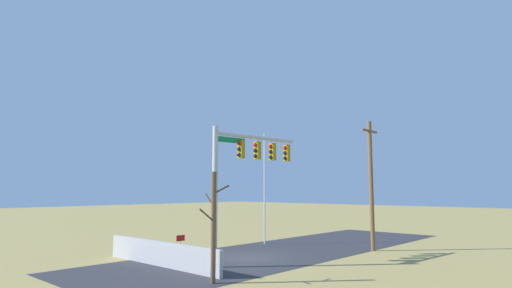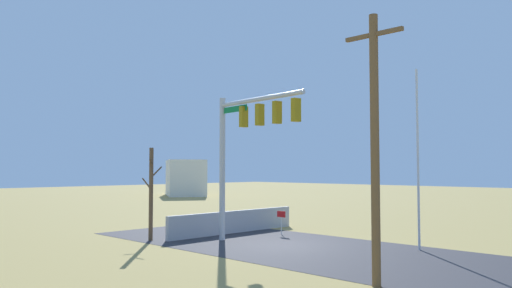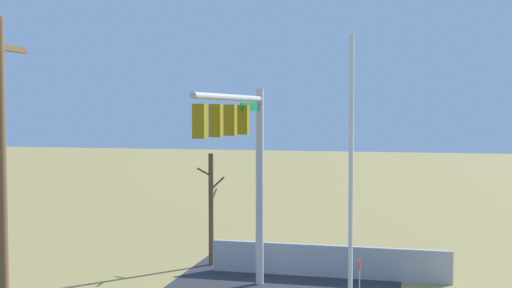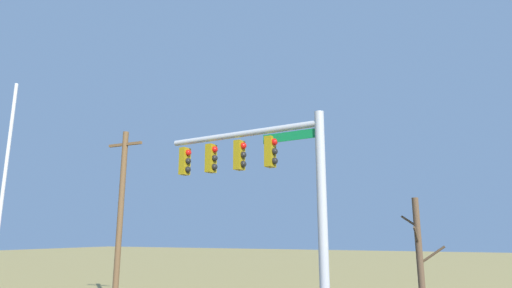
{
  "view_description": "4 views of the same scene",
  "coord_description": "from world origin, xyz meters",
  "px_view_note": "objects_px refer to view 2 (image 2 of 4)",
  "views": [
    {
      "loc": [
        16.89,
        15.94,
        3.69
      ],
      "look_at": [
        1.05,
        1.52,
        6.11
      ],
      "focal_mm": 28.73,
      "sensor_mm": 36.0,
      "label": 1
    },
    {
      "loc": [
        -14.43,
        16.78,
        3.4
      ],
      "look_at": [
        0.81,
        1.13,
        4.54
      ],
      "focal_mm": 34.43,
      "sensor_mm": 36.0,
      "label": 2
    },
    {
      "loc": [
        -18.51,
        -4.17,
        6.09
      ],
      "look_at": [
        1.06,
        0.47,
        5.08
      ],
      "focal_mm": 45.1,
      "sensor_mm": 36.0,
      "label": 3
    },
    {
      "loc": [
        6.6,
        -10.71,
        3.32
      ],
      "look_at": [
        0.94,
        1.62,
        6.26
      ],
      "focal_mm": 29.26,
      "sensor_mm": 36.0,
      "label": 4
    }
  ],
  "objects_px": {
    "signal_mast": "(245,136)",
    "distant_building": "(185,178)",
    "utility_pole": "(375,143)",
    "bare_tree": "(151,193)",
    "flagpole": "(418,159)",
    "open_sign": "(281,217)"
  },
  "relations": [
    {
      "from": "open_sign",
      "to": "distant_building",
      "type": "xyz_separation_m",
      "value": [
        34.17,
        -20.0,
        1.41
      ]
    },
    {
      "from": "distant_building",
      "to": "signal_mast",
      "type": "bearing_deg",
      "value": 177.66
    },
    {
      "from": "signal_mast",
      "to": "flagpole",
      "type": "xyz_separation_m",
      "value": [
        -6.41,
        -4.05,
        -1.06
      ]
    },
    {
      "from": "signal_mast",
      "to": "open_sign",
      "type": "distance_m",
      "value": 5.57
    },
    {
      "from": "signal_mast",
      "to": "flagpole",
      "type": "relative_size",
      "value": 0.89
    },
    {
      "from": "signal_mast",
      "to": "distant_building",
      "type": "relative_size",
      "value": 0.9
    },
    {
      "from": "flagpole",
      "to": "utility_pole",
      "type": "bearing_deg",
      "value": 106.52
    },
    {
      "from": "utility_pole",
      "to": "open_sign",
      "type": "height_order",
      "value": "utility_pole"
    },
    {
      "from": "bare_tree",
      "to": "open_sign",
      "type": "bearing_deg",
      "value": -116.37
    },
    {
      "from": "flagpole",
      "to": "open_sign",
      "type": "distance_m",
      "value": 8.03
    },
    {
      "from": "open_sign",
      "to": "distant_building",
      "type": "bearing_deg",
      "value": -30.34
    },
    {
      "from": "open_sign",
      "to": "distant_building",
      "type": "distance_m",
      "value": 39.61
    },
    {
      "from": "open_sign",
      "to": "distant_building",
      "type": "height_order",
      "value": "distant_building"
    },
    {
      "from": "bare_tree",
      "to": "distant_building",
      "type": "relative_size",
      "value": 0.58
    },
    {
      "from": "bare_tree",
      "to": "distant_building",
      "type": "distance_m",
      "value": 40.62
    },
    {
      "from": "bare_tree",
      "to": "utility_pole",
      "type": "bearing_deg",
      "value": 177.14
    },
    {
      "from": "utility_pole",
      "to": "bare_tree",
      "type": "relative_size",
      "value": 1.8
    },
    {
      "from": "distant_building",
      "to": "utility_pole",
      "type": "bearing_deg",
      "value": -179.78
    },
    {
      "from": "signal_mast",
      "to": "utility_pole",
      "type": "relative_size",
      "value": 0.86
    },
    {
      "from": "flagpole",
      "to": "bare_tree",
      "type": "relative_size",
      "value": 1.73
    },
    {
      "from": "signal_mast",
      "to": "flagpole",
      "type": "bearing_deg",
      "value": -147.68
    },
    {
      "from": "utility_pole",
      "to": "bare_tree",
      "type": "height_order",
      "value": "utility_pole"
    }
  ]
}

